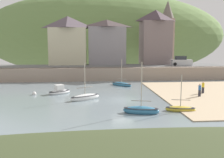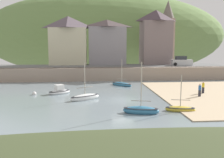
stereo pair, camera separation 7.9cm
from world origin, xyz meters
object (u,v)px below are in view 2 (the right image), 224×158
(waterfront_building_left, at_px, (68,40))
(sailboat_nearest_shore, at_px, (180,109))
(motorboat_with_cabin, at_px, (141,110))
(mooring_buoy, at_px, (34,94))
(waterfront_building_right, at_px, (156,37))
(sailboat_tall_mast, at_px, (59,91))
(parked_car_near_slipway, at_px, (182,61))
(waterfront_building_centre, at_px, (107,42))
(sailboat_blue_trim, at_px, (122,84))
(church_with_spire, at_px, (167,31))
(person_on_slipway, at_px, (203,87))
(person_near_water, at_px, (200,90))
(fishing_boat_green, at_px, (85,97))

(waterfront_building_left, xyz_separation_m, sailboat_nearest_shore, (13.77, -30.56, -7.39))
(motorboat_with_cabin, distance_m, mooring_buoy, 15.97)
(waterfront_building_right, height_order, sailboat_tall_mast, waterfront_building_right)
(parked_car_near_slipway, xyz_separation_m, mooring_buoy, (-26.27, -16.51, -3.04))
(waterfront_building_centre, xyz_separation_m, sailboat_blue_trim, (1.46, -14.55, -7.02))
(waterfront_building_right, relative_size, parked_car_near_slipway, 2.77)
(church_with_spire, xyz_separation_m, parked_car_near_slipway, (0.56, -8.50, -6.65))
(parked_car_near_slipway, bearing_deg, person_on_slipway, -95.71)
(sailboat_nearest_shore, height_order, person_near_water, sailboat_nearest_shore)
(parked_car_near_slipway, bearing_deg, sailboat_blue_trim, -138.23)
(church_with_spire, bearing_deg, waterfront_building_centre, -164.69)
(waterfront_building_right, height_order, person_near_water, waterfront_building_right)
(sailboat_tall_mast, relative_size, fishing_boat_green, 0.71)
(motorboat_with_cabin, xyz_separation_m, person_on_slipway, (10.31, 8.71, 0.69))
(sailboat_blue_trim, bearing_deg, waterfront_building_right, 104.22)
(waterfront_building_right, height_order, sailboat_blue_trim, waterfront_building_right)
(fishing_boat_green, xyz_separation_m, parked_car_near_slipway, (19.44, 20.05, 2.90))
(sailboat_nearest_shore, bearing_deg, fishing_boat_green, 161.08)
(church_with_spire, height_order, person_on_slipway, church_with_spire)
(waterfront_building_centre, bearing_deg, waterfront_building_right, 0.00)
(waterfront_building_left, distance_m, motorboat_with_cabin, 33.31)
(sailboat_tall_mast, xyz_separation_m, fishing_boat_green, (3.58, -4.08, -0.03))
(motorboat_with_cabin, bearing_deg, person_on_slipway, 53.98)
(waterfront_building_centre, xyz_separation_m, person_near_water, (10.28, -24.27, -6.28))
(person_on_slipway, height_order, person_near_water, same)
(motorboat_with_cabin, bearing_deg, parked_car_near_slipway, 76.23)
(waterfront_building_right, relative_size, church_with_spire, 0.81)
(sailboat_blue_trim, bearing_deg, sailboat_nearest_shore, -29.29)
(waterfront_building_centre, relative_size, sailboat_blue_trim, 2.13)
(sailboat_tall_mast, xyz_separation_m, motorboat_with_cabin, (9.18, -10.57, -0.03))
(fishing_boat_green, bearing_deg, waterfront_building_left, 68.33)
(mooring_buoy, bearing_deg, sailboat_nearest_shore, -29.98)
(mooring_buoy, bearing_deg, motorboat_with_cabin, -38.91)
(church_with_spire, bearing_deg, sailboat_tall_mast, -132.55)
(fishing_boat_green, height_order, mooring_buoy, fishing_boat_green)
(waterfront_building_left, height_order, sailboat_tall_mast, waterfront_building_left)
(church_with_spire, bearing_deg, waterfront_building_right, -134.17)
(waterfront_building_left, height_order, motorboat_with_cabin, waterfront_building_left)
(sailboat_tall_mast, xyz_separation_m, sailboat_nearest_shore, (13.31, -10.09, -0.11))
(parked_car_near_slipway, distance_m, person_on_slipway, 18.31)
(person_on_slipway, bearing_deg, sailboat_blue_trim, 142.62)
(sailboat_tall_mast, bearing_deg, waterfront_building_centre, 33.73)
(sailboat_tall_mast, bearing_deg, fishing_boat_green, -83.99)
(fishing_boat_green, height_order, person_near_water, fishing_boat_green)
(sailboat_nearest_shore, bearing_deg, waterfront_building_right, 93.03)
(parked_car_near_slipway, bearing_deg, sailboat_tall_mast, -139.74)
(motorboat_with_cabin, bearing_deg, fishing_boat_green, 144.56)
(sailboat_tall_mast, relative_size, person_on_slipway, 2.06)
(parked_car_near_slipway, height_order, person_on_slipway, parked_car_near_slipway)
(sailboat_nearest_shore, xyz_separation_m, mooring_buoy, (-16.56, 9.55, -0.06))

